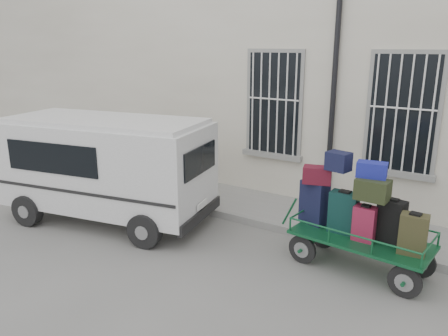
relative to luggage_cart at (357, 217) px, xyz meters
name	(u,v)px	position (x,y,z in m)	size (l,w,h in m)	color
ground	(215,252)	(-2.20, -0.78, -0.88)	(80.00, 80.00, 0.00)	slate
building	(332,65)	(-2.20, 4.72, 2.11)	(24.00, 5.15, 6.00)	beige
sidewalk	(272,210)	(-2.20, 1.42, -0.81)	(24.00, 1.70, 0.15)	gray
luggage_cart	(357,217)	(0.00, 0.00, 0.00)	(2.56, 1.20, 1.88)	black
van	(107,163)	(-4.87, -0.70, 0.33)	(4.47, 2.54, 2.12)	silver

